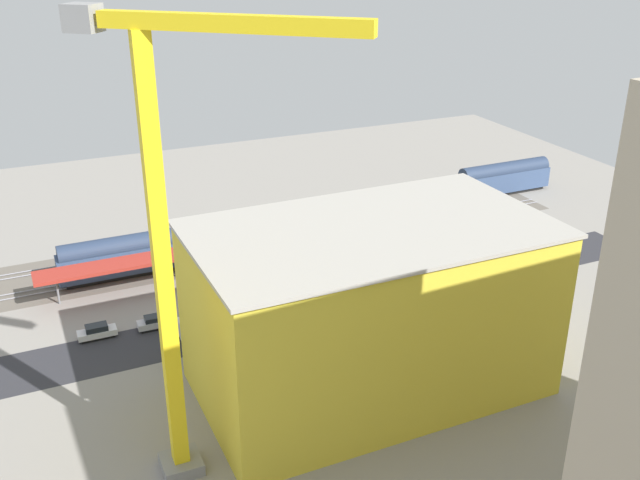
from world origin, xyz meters
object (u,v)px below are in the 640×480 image
(parked_car_4, at_px, (214,308))
(traffic_light, at_px, (273,308))
(parked_car_1, at_px, (363,280))
(parked_car_3, at_px, (268,298))
(construction_building, at_px, (370,311))
(street_tree_1, at_px, (367,286))
(parked_car_2, at_px, (311,289))
(passenger_coach, at_px, (504,177))
(box_truck_0, at_px, (218,322))
(parked_car_6, at_px, (97,332))
(parked_car_0, at_px, (404,272))
(street_tree_0, at_px, (414,277))
(parked_car_5, at_px, (155,323))
(street_tree_2, at_px, (205,315))
(freight_coach_far, at_px, (123,255))
(tower_crane, at_px, (173,238))
(platform_canopy_near, at_px, (241,243))
(locomotive, at_px, (386,204))

(parked_car_4, height_order, traffic_light, traffic_light)
(parked_car_1, relative_size, parked_car_3, 1.00)
(construction_building, relative_size, street_tree_1, 5.50)
(parked_car_2, height_order, parked_car_3, parked_car_3)
(passenger_coach, relative_size, parked_car_1, 4.59)
(parked_car_3, distance_m, box_truck_0, 9.71)
(parked_car_3, bearing_deg, parked_car_6, -1.08)
(parked_car_0, relative_size, street_tree_0, 0.75)
(parked_car_4, height_order, parked_car_6, parked_car_6)
(passenger_coach, xyz_separation_m, parked_car_5, (70.46, 23.16, -2.44))
(street_tree_0, relative_size, street_tree_2, 0.93)
(freight_coach_far, xyz_separation_m, parked_car_3, (-16.06, 16.46, -2.38))
(tower_crane, distance_m, street_tree_2, 28.57)
(freight_coach_far, bearing_deg, passenger_coach, -174.72)
(parked_car_3, bearing_deg, parked_car_0, 179.62)
(parked_car_2, relative_size, street_tree_1, 0.65)
(parked_car_5, bearing_deg, street_tree_0, 166.72)
(passenger_coach, bearing_deg, parked_car_1, 29.21)
(passenger_coach, height_order, parked_car_6, passenger_coach)
(parked_car_3, bearing_deg, parked_car_4, -4.54)
(platform_canopy_near, relative_size, parked_car_1, 13.53)
(parked_car_0, xyz_separation_m, street_tree_0, (3.09, 7.70, 3.27))
(parked_car_3, distance_m, street_tree_1, 13.61)
(box_truck_0, distance_m, street_tree_2, 4.31)
(parked_car_2, xyz_separation_m, construction_building, (2.72, 22.07, 8.45))
(box_truck_0, bearing_deg, parked_car_6, -20.97)
(street_tree_1, bearing_deg, passenger_coach, -145.28)
(freight_coach_far, distance_m, traffic_light, 28.19)
(parked_car_2, bearing_deg, passenger_coach, -155.19)
(locomotive, distance_m, street_tree_2, 50.92)
(parked_car_2, xyz_separation_m, parked_car_3, (6.41, 0.48, 0.11))
(locomotive, height_order, street_tree_2, street_tree_2)
(construction_building, xyz_separation_m, street_tree_1, (-6.76, -13.60, -4.83))
(parked_car_0, height_order, street_tree_0, street_tree_0)
(platform_canopy_near, height_order, traffic_light, traffic_light)
(box_truck_0, bearing_deg, passenger_coach, -156.31)
(passenger_coach, xyz_separation_m, construction_building, (51.56, 44.65, 5.96))
(platform_canopy_near, relative_size, street_tree_0, 9.22)
(platform_canopy_near, xyz_separation_m, parked_car_3, (0.07, 11.69, -3.33))
(street_tree_2, bearing_deg, street_tree_0, 179.04)
(street_tree_0, bearing_deg, box_truck_0, -6.56)
(passenger_coach, height_order, tower_crane, tower_crane)
(passenger_coach, height_order, parked_car_2, passenger_coach)
(parked_car_4, relative_size, tower_crane, 0.11)
(parked_car_6, height_order, construction_building, construction_building)
(parked_car_3, bearing_deg, parked_car_2, -175.76)
(platform_canopy_near, bearing_deg, passenger_coach, -168.36)
(tower_crane, bearing_deg, parked_car_0, -144.21)
(parked_car_2, xyz_separation_m, box_truck_0, (14.77, 5.34, 1.04))
(parked_car_3, relative_size, street_tree_1, 0.65)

